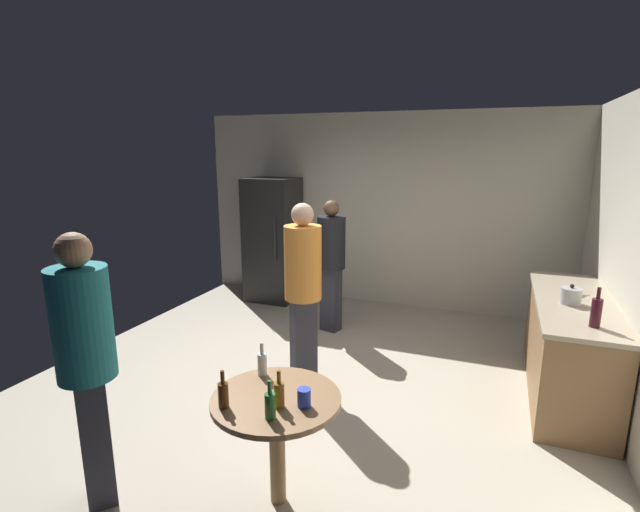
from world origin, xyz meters
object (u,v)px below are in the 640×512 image
(foreground_table, at_px, (276,412))
(person_in_black_shirt, at_px, (331,256))
(refrigerator, at_px, (273,240))
(beer_bottle_brown, at_px, (223,394))
(beer_bottle_green, at_px, (270,405))
(wine_bottle_on_counter, at_px, (596,312))
(plastic_cup_blue, at_px, (304,398))
(person_in_teal_shirt, at_px, (86,351))
(beer_bottle_amber, at_px, (279,394))
(person_in_orange_shirt, at_px, (303,281))
(kettle, at_px, (571,296))
(beer_bottle_clear, at_px, (262,363))

(foreground_table, height_order, person_in_black_shirt, person_in_black_shirt)
(refrigerator, relative_size, beer_bottle_brown, 7.83)
(refrigerator, xyz_separation_m, beer_bottle_green, (1.97, -3.93, -0.08))
(wine_bottle_on_counter, relative_size, person_in_black_shirt, 0.19)
(plastic_cup_blue, height_order, person_in_teal_shirt, person_in_teal_shirt)
(wine_bottle_on_counter, height_order, beer_bottle_brown, wine_bottle_on_counter)
(wine_bottle_on_counter, distance_m, foreground_table, 2.48)
(beer_bottle_amber, distance_m, person_in_orange_shirt, 1.65)
(kettle, bearing_deg, wine_bottle_on_counter, -79.54)
(kettle, height_order, beer_bottle_brown, kettle)
(refrigerator, relative_size, foreground_table, 2.25)
(plastic_cup_blue, xyz_separation_m, person_in_teal_shirt, (-1.26, -0.37, 0.24))
(beer_bottle_green, relative_size, beer_bottle_clear, 1.00)
(wine_bottle_on_counter, relative_size, plastic_cup_blue, 2.82)
(plastic_cup_blue, height_order, person_in_black_shirt, person_in_black_shirt)
(plastic_cup_blue, distance_m, person_in_black_shirt, 3.01)
(beer_bottle_green, height_order, person_in_black_shirt, person_in_black_shirt)
(foreground_table, xyz_separation_m, person_in_teal_shirt, (-1.06, -0.40, 0.40))
(foreground_table, height_order, person_in_orange_shirt, person_in_orange_shirt)
(refrigerator, xyz_separation_m, kettle, (3.72, -1.65, 0.07))
(person_in_teal_shirt, relative_size, person_in_orange_shirt, 1.01)
(foreground_table, xyz_separation_m, person_in_black_shirt, (-0.67, 2.84, 0.31))
(person_in_teal_shirt, bearing_deg, beer_bottle_green, -38.88)
(kettle, height_order, beer_bottle_green, kettle)
(kettle, distance_m, foreground_table, 2.77)
(plastic_cup_blue, bearing_deg, beer_bottle_brown, -157.53)
(plastic_cup_blue, bearing_deg, person_in_orange_shirt, 113.40)
(refrigerator, height_order, wine_bottle_on_counter, refrigerator)
(refrigerator, relative_size, beer_bottle_clear, 7.83)
(beer_bottle_green, distance_m, person_in_black_shirt, 3.15)
(refrigerator, distance_m, person_in_teal_shirt, 4.20)
(foreground_table, bearing_deg, kettle, 48.61)
(foreground_table, relative_size, beer_bottle_clear, 3.48)
(plastic_cup_blue, relative_size, person_in_teal_shirt, 0.06)
(person_in_teal_shirt, bearing_deg, wine_bottle_on_counter, -15.25)
(foreground_table, distance_m, person_in_orange_shirt, 1.58)
(beer_bottle_clear, xyz_separation_m, person_in_orange_shirt, (-0.24, 1.24, 0.20))
(beer_bottle_brown, xyz_separation_m, person_in_black_shirt, (-0.44, 3.06, 0.12))
(beer_bottle_brown, relative_size, beer_bottle_green, 1.00)
(kettle, xyz_separation_m, person_in_black_shirt, (-2.49, 0.78, -0.03))
(beer_bottle_brown, height_order, plastic_cup_blue, beer_bottle_brown)
(beer_bottle_clear, relative_size, person_in_orange_shirt, 0.13)
(beer_bottle_amber, distance_m, plastic_cup_blue, 0.15)
(person_in_orange_shirt, bearing_deg, kettle, 61.17)
(beer_bottle_amber, xyz_separation_m, person_in_teal_shirt, (-1.13, -0.31, 0.21))
(kettle, xyz_separation_m, beer_bottle_clear, (-2.03, -1.84, -0.15))
(foreground_table, distance_m, beer_bottle_green, 0.30)
(kettle, xyz_separation_m, beer_bottle_brown, (-2.05, -2.28, -0.15))
(beer_bottle_amber, height_order, person_in_orange_shirt, person_in_orange_shirt)
(beer_bottle_clear, height_order, person_in_orange_shirt, person_in_orange_shirt)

